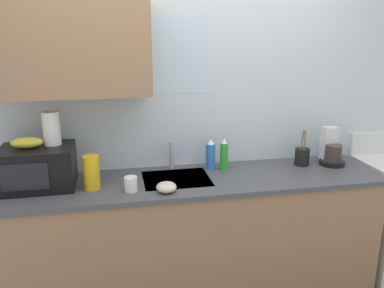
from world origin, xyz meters
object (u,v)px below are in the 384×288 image
at_px(microwave, 38,167).
at_px(dish_soap_bottle_blue, 211,155).
at_px(coffee_maker, 331,150).
at_px(utensil_crock, 302,156).
at_px(dish_soap_bottle_green, 224,155).
at_px(small_bowl, 166,187).
at_px(paper_towel_roll, 52,128).
at_px(banana_bunch, 27,143).
at_px(cereal_canister, 91,172).
at_px(mug_white, 131,184).

xyz_separation_m(microwave, dish_soap_bottle_blue, (1.19, 0.12, -0.03)).
bearing_deg(coffee_maker, utensil_crock, 177.15).
bearing_deg(coffee_maker, microwave, -178.38).
distance_m(dish_soap_bottle_green, small_bowl, 0.59).
bearing_deg(coffee_maker, paper_towel_roll, -179.76).
bearing_deg(banana_bunch, microwave, -1.80).
distance_m(utensil_crock, small_bowl, 1.13).
distance_m(microwave, small_bowl, 0.85).
bearing_deg(cereal_canister, microwave, 163.87).
distance_m(paper_towel_roll, dish_soap_bottle_green, 1.21).
bearing_deg(dish_soap_bottle_blue, small_bowl, -135.79).
distance_m(paper_towel_roll, small_bowl, 0.84).
distance_m(paper_towel_roll, mug_white, 0.63).
relative_size(banana_bunch, small_bowl, 1.54).
bearing_deg(dish_soap_bottle_green, utensil_crock, -1.91).
relative_size(mug_white, utensil_crock, 0.34).
xyz_separation_m(dish_soap_bottle_green, mug_white, (-0.69, -0.28, -0.06)).
bearing_deg(cereal_canister, banana_bunch, 165.62).
relative_size(dish_soap_bottle_green, utensil_crock, 0.86).
height_order(coffee_maker, utensil_crock, coffee_maker).
xyz_separation_m(coffee_maker, dish_soap_bottle_green, (-0.84, 0.03, 0.01)).
distance_m(banana_bunch, coffee_maker, 2.18).
bearing_deg(cereal_canister, paper_towel_roll, 147.99).
bearing_deg(dish_soap_bottle_green, mug_white, -158.03).
height_order(dish_soap_bottle_blue, dish_soap_bottle_green, dish_soap_bottle_green).
xyz_separation_m(microwave, utensil_crock, (1.89, 0.07, -0.06)).
bearing_deg(microwave, utensil_crock, 2.16).
bearing_deg(dish_soap_bottle_blue, coffee_maker, -3.75).
distance_m(banana_bunch, small_bowl, 0.93).
relative_size(paper_towel_roll, mug_white, 2.32).
distance_m(banana_bunch, dish_soap_bottle_green, 1.35).
bearing_deg(coffee_maker, dish_soap_bottle_blue, 176.25).
distance_m(banana_bunch, utensil_crock, 1.96).
height_order(microwave, coffee_maker, coffee_maker).
distance_m(coffee_maker, dish_soap_bottle_green, 0.84).
bearing_deg(mug_white, dish_soap_bottle_blue, 27.30).
bearing_deg(paper_towel_roll, dish_soap_bottle_blue, 3.68).
height_order(paper_towel_roll, dish_soap_bottle_green, paper_towel_roll).
height_order(mug_white, small_bowl, mug_white).
bearing_deg(cereal_canister, utensil_crock, 6.24).
distance_m(dish_soap_bottle_blue, mug_white, 0.68).
bearing_deg(cereal_canister, dish_soap_bottle_green, 11.45).
xyz_separation_m(paper_towel_roll, small_bowl, (0.70, -0.30, -0.35)).
height_order(banana_bunch, utensil_crock, banana_bunch).
height_order(coffee_maker, mug_white, coffee_maker).
height_order(banana_bunch, small_bowl, banana_bunch).
height_order(banana_bunch, paper_towel_roll, paper_towel_roll).
xyz_separation_m(banana_bunch, paper_towel_roll, (0.15, 0.05, 0.08)).
relative_size(cereal_canister, mug_white, 2.35).
xyz_separation_m(microwave, dish_soap_bottle_green, (1.28, 0.09, -0.02)).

